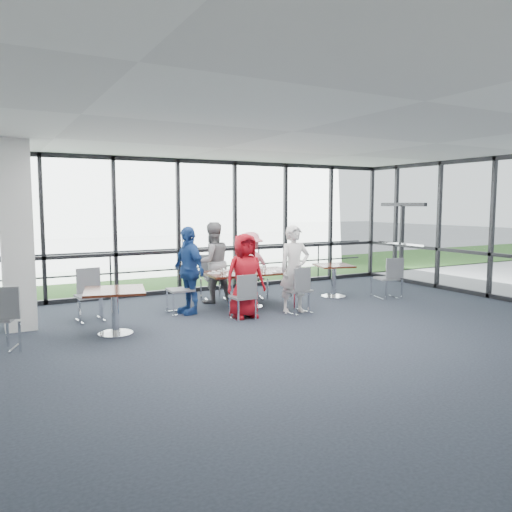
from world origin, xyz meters
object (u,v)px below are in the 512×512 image
diner_near_left (245,276)px  structural_column (16,236)px  chair_main_nr (298,291)px  side_table_left (115,296)px  diner_near_right (295,269)px  diner_end (189,270)px  chair_main_fr (252,278)px  main_table (249,278)px  chair_main_nl (242,297)px  chair_main_end (180,290)px  diner_far_right (251,266)px  chair_spare_r (387,278)px  side_table_right (334,271)px  chair_spare_lb (90,296)px  chair_main_fl (216,279)px  diner_far_left (212,262)px

diner_near_left → structural_column: bearing=167.0°
structural_column → chair_main_nr: 5.15m
side_table_left → diner_near_right: (3.50, 0.01, 0.21)m
diner_end → chair_main_nr: 2.18m
chair_main_fr → main_table: bearing=75.2°
chair_main_nl → chair_main_end: size_ratio=0.89×
diner_far_right → chair_spare_r: (2.76, -1.39, -0.30)m
diner_end → chair_main_nr: (1.87, -1.04, -0.40)m
diner_end → chair_spare_r: (4.50, -0.69, -0.40)m
diner_far_right → diner_end: (-1.74, -0.70, 0.10)m
diner_end → chair_main_fr: size_ratio=1.79×
side_table_right → chair_main_fr: chair_main_fr is taller
chair_spare_lb → chair_spare_r: 6.40m
chair_main_nr → main_table: bearing=110.5°
structural_column → main_table: bearing=-4.2°
chair_main_fr → chair_main_end: 2.09m
diner_near_right → chair_main_end: (-2.02, 0.98, -0.39)m
side_table_right → chair_main_fl: bearing=161.2°
chair_main_nl → chair_main_fl: 1.87m
chair_main_end → chair_spare_lb: chair_main_end is taller
structural_column → diner_near_right: (4.84, -1.16, -0.74)m
diner_near_right → diner_near_left: bearing=-176.4°
side_table_left → diner_near_right: 3.51m
structural_column → chair_main_end: structural_column is taller
side_table_left → chair_main_fl: size_ratio=1.15×
structural_column → diner_far_left: size_ratio=1.83×
chair_main_fl → chair_spare_lb: bearing=27.2°
side_table_right → chair_spare_lb: chair_spare_lb is taller
diner_near_left → chair_main_nl: size_ratio=1.91×
chair_main_fr → diner_far_left: bearing=14.9°
chair_main_fr → chair_spare_r: (2.69, -1.44, -0.02)m
chair_main_fr → chair_main_fl: bearing=8.7°
chair_main_nl → chair_main_end: chair_main_end is taller
main_table → side_table_right: 2.24m
chair_main_fl → diner_far_right: bearing=-178.3°
diner_far_right → side_table_right: bearing=153.9°
structural_column → diner_far_left: bearing=8.2°
structural_column → diner_far_right: (4.73, 0.46, -0.84)m
side_table_left → chair_spare_lb: size_ratio=1.22×
structural_column → chair_main_fl: 4.16m
structural_column → chair_spare_lb: (1.16, 0.00, -1.13)m
chair_main_fl → diner_near_right: bearing=130.6°
chair_spare_lb → diner_end: bearing=166.3°
chair_main_nl → chair_spare_lb: bearing=154.2°
main_table → diner_near_left: (-0.50, -0.77, 0.18)m
main_table → diner_near_right: 1.05m
chair_spare_r → diner_far_right: bearing=168.2°
diner_far_left → diner_far_right: bearing=172.6°
diner_near_right → chair_main_nl: size_ratio=2.06×
chair_main_nr → chair_main_end: bearing=141.3°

